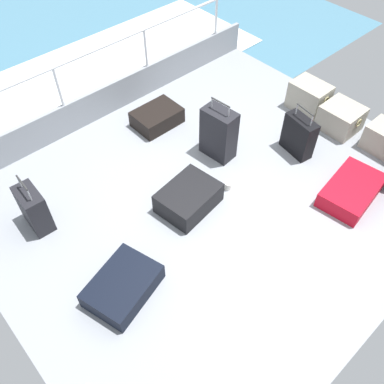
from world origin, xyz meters
TOP-DOWN VIEW (x-y plane):
  - ground_plane at (0.00, 0.00)m, footprint 4.40×5.20m
  - gunwale_port at (-2.17, 0.00)m, footprint 0.06×5.20m
  - railing_port at (-2.17, 0.00)m, footprint 0.04×4.20m
  - sea_wake at (-3.60, 0.00)m, footprint 12.00×12.00m
  - cargo_crate_0 at (-0.30, 2.14)m, footprint 0.56×0.39m
  - cargo_crate_1 at (0.27, 2.11)m, footprint 0.53×0.47m
  - suitcase_0 at (0.29, -1.58)m, footprint 0.69×0.83m
  - suitcase_1 at (0.16, 1.30)m, footprint 0.46×0.25m
  - suitcase_2 at (-0.50, 0.51)m, footprint 0.45×0.29m
  - suitcase_3 at (1.09, 1.15)m, footprint 0.61×0.88m
  - suitcase_4 at (-1.50, 0.30)m, footprint 0.46×0.65m
  - suitcase_5 at (-0.09, -0.37)m, footprint 0.60×0.74m
  - suitcase_6 at (-1.03, -1.79)m, footprint 0.41×0.23m
  - paper_cup at (0.03, 0.16)m, footprint 0.08×0.08m

SIDE VIEW (x-z plane):
  - sea_wake at x=-3.60m, z-range -0.35..-0.33m
  - ground_plane at x=0.00m, z-range -0.06..0.00m
  - paper_cup at x=0.03m, z-range 0.00..0.10m
  - suitcase_0 at x=0.29m, z-range 0.00..0.21m
  - suitcase_3 at x=1.09m, z-range 0.00..0.21m
  - suitcase_4 at x=-1.50m, z-range 0.00..0.23m
  - suitcase_5 at x=-0.09m, z-range 0.00..0.27m
  - cargo_crate_1 at x=0.27m, z-range 0.00..0.35m
  - cargo_crate_0 at x=-0.30m, z-range 0.00..0.41m
  - gunwale_port at x=-2.17m, z-range 0.00..0.45m
  - suitcase_6 at x=-1.03m, z-range -0.09..0.61m
  - suitcase_1 at x=0.16m, z-range -0.08..0.61m
  - suitcase_2 at x=-0.50m, z-range -0.07..0.76m
  - railing_port at x=-2.17m, z-range 0.27..1.29m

